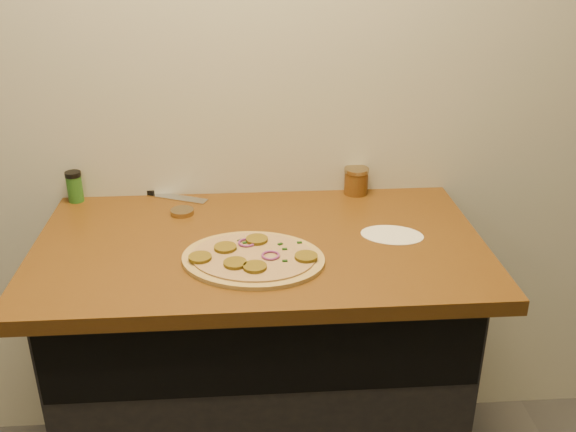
{
  "coord_description": "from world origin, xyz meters",
  "views": [
    {
      "loc": [
        -0.03,
        -0.12,
        1.68
      ],
      "look_at": [
        0.08,
        1.46,
        0.95
      ],
      "focal_mm": 40.0,
      "sensor_mm": 36.0,
      "label": 1
    }
  ],
  "objects": [
    {
      "name": "mason_jar_lid",
      "position": [
        -0.22,
        1.6,
        0.91
      ],
      "size": [
        0.09,
        0.09,
        0.01
      ],
      "primitive_type": "cylinder",
      "rotation": [
        0.0,
        0.0,
        -0.39
      ],
      "color": "#947D56",
      "rests_on": "countertop"
    },
    {
      "name": "salsa_jar",
      "position": [
        0.31,
        1.72,
        0.94
      ],
      "size": [
        0.08,
        0.08,
        0.08
      ],
      "color": "maroon",
      "rests_on": "countertop"
    },
    {
      "name": "countertop",
      "position": [
        0.0,
        1.42,
        0.88
      ],
      "size": [
        1.2,
        0.7,
        0.04
      ],
      "primitive_type": "cube",
      "color": "brown",
      "rests_on": "cabinet"
    },
    {
      "name": "cabinet",
      "position": [
        0.0,
        1.45,
        0.43
      ],
      "size": [
        1.1,
        0.6,
        0.86
      ],
      "primitive_type": "cube",
      "color": "black",
      "rests_on": "ground"
    },
    {
      "name": "spice_shaker",
      "position": [
        -0.55,
        1.72,
        0.95
      ],
      "size": [
        0.05,
        0.05,
        0.1
      ],
      "color": "#28611E",
      "rests_on": "countertop"
    },
    {
      "name": "pizza",
      "position": [
        -0.02,
        1.3,
        0.91
      ],
      "size": [
        0.43,
        0.43,
        0.02
      ],
      "color": "tan",
      "rests_on": "countertop"
    },
    {
      "name": "chefs_knife",
      "position": [
        -0.31,
        1.75,
        0.91
      ],
      "size": [
        0.27,
        0.14,
        0.02
      ],
      "color": "#B7BAC1",
      "rests_on": "countertop"
    },
    {
      "name": "flour_spill",
      "position": [
        0.36,
        1.42,
        0.9
      ],
      "size": [
        0.21,
        0.21,
        0.0
      ],
      "primitive_type": "cylinder",
      "rotation": [
        0.0,
        0.0,
        -0.25
      ],
      "color": "silver",
      "rests_on": "countertop"
    }
  ]
}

